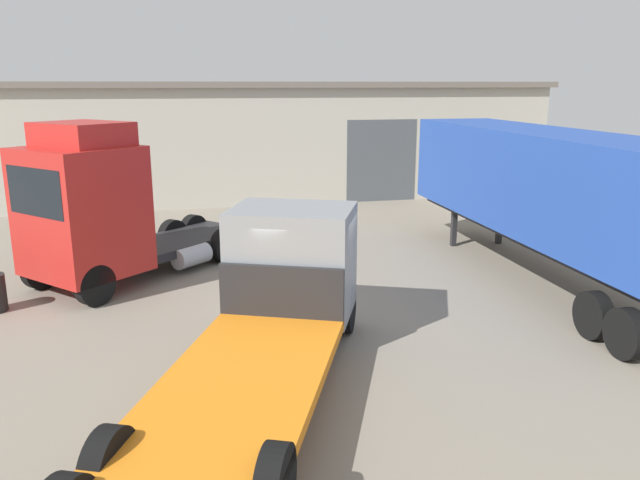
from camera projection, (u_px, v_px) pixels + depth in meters
ground_plane at (306, 328)px, 13.45m from camera, size 60.00×60.00×0.00m
warehouse_building at (228, 136)px, 30.62m from camera, size 29.25×10.19×5.21m
tractor_unit_red at (99, 211)px, 15.85m from camera, size 6.46×6.25×4.23m
container_trailer_black at (544, 186)px, 16.32m from camera, size 2.70×11.72×3.95m
flatbed_truck_grey at (277, 298)px, 11.47m from camera, size 5.46×8.59×2.73m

